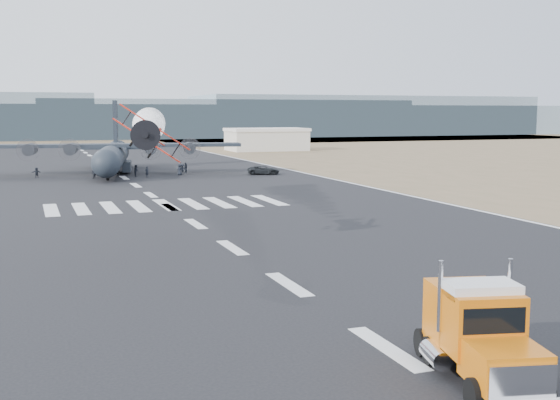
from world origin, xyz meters
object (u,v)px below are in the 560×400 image
support_vehicle (263,170)px  crew_h (94,173)px  crew_d (186,168)px  hangar_right (267,139)px  crew_a (147,172)px  aerobatic_biplane (150,136)px  crew_b (136,171)px  crew_f (37,173)px  transport_aircraft (112,154)px  crew_g (186,168)px  semi_truck (478,332)px  crew_c (182,169)px  crew_e (179,170)px

support_vehicle → crew_h: bearing=99.9°
crew_h → crew_d: bearing=76.2°
hangar_right → crew_a: (-42.56, -66.55, -2.16)m
aerobatic_biplane → crew_a: size_ratio=3.18×
crew_b → crew_f: size_ratio=1.18×
hangar_right → transport_aircraft: transport_aircraft is taller
transport_aircraft → crew_h: 9.68m
hangar_right → transport_aircraft: size_ratio=0.49×
crew_b → crew_g: 9.26m
crew_b → semi_truck: bearing=178.4°
aerobatic_biplane → crew_a: bearing=90.3°
semi_truck → crew_f: 94.25m
crew_b → crew_d: (8.77, 3.91, -0.06)m
crew_h → transport_aircraft: bearing=124.4°
semi_truck → crew_h: 88.89m
crew_a → crew_f: crew_a is taller
crew_c → crew_d: 3.80m
crew_d → hangar_right: bearing=-173.4°
crew_f → aerobatic_biplane: bearing=-63.1°
hangar_right → crew_c: size_ratio=11.45×
crew_d → crew_f: crew_d is taller
crew_g → crew_b: bearing=-37.6°
support_vehicle → crew_d: 13.37m
aerobatic_biplane → crew_a: aerobatic_biplane is taller
crew_c → crew_g: 3.20m
semi_truck → transport_aircraft: 97.29m
crew_h → support_vehicle: bearing=53.6°
crew_a → hangar_right: bearing=-150.5°
aerobatic_biplane → crew_h: bearing=98.0°
crew_a → crew_c: (6.07, 2.24, 0.05)m
crew_g → support_vehicle: bearing=91.5°
aerobatic_biplane → support_vehicle: 63.85m
crew_e → crew_h: bearing=49.8°
crew_c → crew_d: size_ratio=1.02×
semi_truck → aerobatic_biplane: size_ratio=1.61×
support_vehicle → crew_c: size_ratio=2.91×
hangar_right → crew_b: 78.20m
hangar_right → crew_e: 74.47m
transport_aircraft → crew_h: bearing=-104.0°
crew_a → crew_b: 2.32m
crew_a → crew_e: (5.55, 1.96, 0.03)m
crew_g → crew_c: bearing=9.0°
semi_truck → crew_a: size_ratio=5.12×
crew_e → crew_c: bearing=-106.9°
crew_b → crew_g: (8.65, 3.31, -0.13)m
hangar_right → support_vehicle: bearing=-109.4°
crew_a → crew_f: 17.03m
crew_a → crew_b: bearing=-82.2°
aerobatic_biplane → transport_aircraft: transport_aircraft is taller
hangar_right → crew_d: (-35.15, -60.76, -2.13)m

